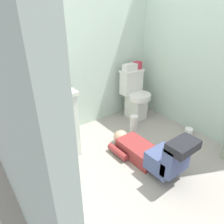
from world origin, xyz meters
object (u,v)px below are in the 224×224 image
object	(u,v)px
tissue_box	(130,67)
paper_towel_roll	(134,123)
bottle_green	(28,83)
bottle_blue	(35,83)
person_plumber	(150,152)
faucet	(36,83)
toilet_paper_roll	(189,132)
toiletry_bag	(137,65)
soap_dispenser	(18,85)
bottle_clear	(42,82)
toilet	(135,95)
vanity_cabinet	(47,124)

from	to	relation	value
tissue_box	paper_towel_roll	distance (m)	0.84
bottle_green	bottle_blue	size ratio (longest dim) A/B	1.31
person_plumber	tissue_box	size ratio (longest dim) A/B	4.84
paper_towel_roll	bottle_green	bearing A→B (deg)	165.72
faucet	toilet_paper_roll	distance (m)	2.08
toiletry_bag	soap_dispenser	size ratio (longest dim) A/B	0.75
tissue_box	bottle_clear	size ratio (longest dim) A/B	1.43
faucet	bottle_clear	size ratio (longest dim) A/B	0.65
toiletry_bag	paper_towel_roll	bearing A→B (deg)	-134.65
bottle_clear	tissue_box	bearing A→B (deg)	5.83
toiletry_bag	toilet_paper_roll	world-z (taller)	toiletry_bag
toilet	bottle_green	size ratio (longest dim) A/B	4.74
paper_towel_roll	tissue_box	bearing A→B (deg)	58.12
toiletry_bag	bottle_green	xyz separation A→B (m)	(-1.65, -0.09, 0.09)
tissue_box	paper_towel_roll	size ratio (longest dim) A/B	0.94
toilet_paper_roll	bottle_green	bearing A→B (deg)	153.78
bottle_green	paper_towel_roll	world-z (taller)	bottle_green
faucet	bottle_green	size ratio (longest dim) A/B	0.63
soap_dispenser	paper_towel_roll	distance (m)	1.59
tissue_box	bottle_blue	bearing A→B (deg)	-176.16
soap_dispenser	bottle_blue	world-z (taller)	soap_dispenser
vanity_cabinet	paper_towel_roll	xyz separation A→B (m)	(1.16, -0.21, -0.30)
tissue_box	toiletry_bag	world-z (taller)	toiletry_bag
person_plumber	tissue_box	distance (m)	1.37
person_plumber	toiletry_bag	distance (m)	1.45
tissue_box	bottle_blue	world-z (taller)	bottle_blue
vanity_cabinet	tissue_box	distance (m)	1.47
toilet	vanity_cabinet	distance (m)	1.46
bottle_blue	paper_towel_roll	distance (m)	1.44
person_plumber	bottle_blue	world-z (taller)	bottle_blue
person_plumber	soap_dispenser	bearing A→B (deg)	135.05
vanity_cabinet	bottle_clear	bearing A→B (deg)	54.08
soap_dispenser	paper_towel_roll	bearing A→B (deg)	-13.98
paper_towel_roll	soap_dispenser	bearing A→B (deg)	166.02
bottle_blue	bottle_clear	xyz separation A→B (m)	(0.07, -0.04, 0.02)
soap_dispenser	toilet_paper_roll	xyz separation A→B (m)	(1.87, -0.89, -0.84)
toilet	bottle_blue	bearing A→B (deg)	-179.77
faucet	bottle_green	xyz separation A→B (m)	(-0.09, -0.04, 0.03)
person_plumber	soap_dispenser	world-z (taller)	soap_dispenser
person_plumber	toilet_paper_roll	distance (m)	0.90
vanity_cabinet	toiletry_bag	distance (m)	1.62
toilet	faucet	bearing A→B (deg)	178.60
tissue_box	bottle_clear	distance (m)	1.38
tissue_box	bottle_green	world-z (taller)	bottle_green
soap_dispenser	person_plumber	bearing A→B (deg)	-44.95
faucet	toilet_paper_roll	xyz separation A→B (m)	(1.68, -0.91, -0.82)
toilet	soap_dispenser	xyz separation A→B (m)	(-1.65, 0.02, 0.52)
toiletry_bag	soap_dispenser	world-z (taller)	soap_dispenser
person_plumber	bottle_clear	bearing A→B (deg)	129.42
toiletry_bag	bottle_green	world-z (taller)	bottle_green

